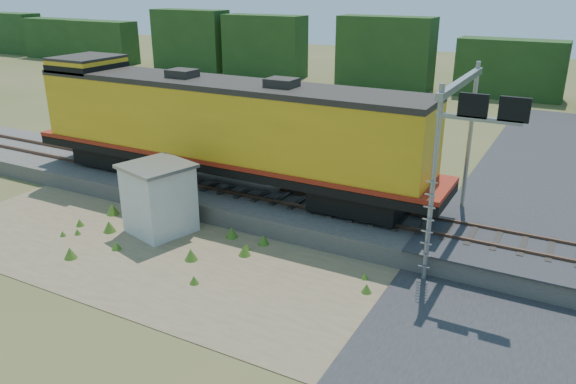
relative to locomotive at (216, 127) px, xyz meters
The scene contains 10 objects.
ground 9.27m from the locomotive, 44.53° to the right, with size 140.00×140.00×0.00m, color #475123.
ballast 6.87m from the locomotive, ahead, with size 70.00×5.00×0.80m, color slate.
rails 6.66m from the locomotive, ahead, with size 70.00×1.54×0.16m.
dirt_shoulder 7.72m from the locomotive, 53.31° to the right, with size 26.00×8.00×0.03m, color #8C7754.
road 14.54m from the locomotive, 21.87° to the right, with size 7.00×66.00×0.86m.
tree_line_north 32.58m from the locomotive, 79.21° to the left, with size 130.00×3.00×6.50m.
weed_clumps 7.36m from the locomotive, 66.23° to the right, with size 15.00×6.20×0.56m, color #426B1E, non-canonical shape.
locomotive is the anchor object (origin of this frame).
shed 4.47m from the locomotive, 92.16° to the right, with size 3.01×3.01×2.91m.
signal_gantry 10.98m from the locomotive, ahead, with size 2.70×6.20×6.81m.
Camera 1 is at (8.41, -14.05, 9.74)m, focal length 35.00 mm.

